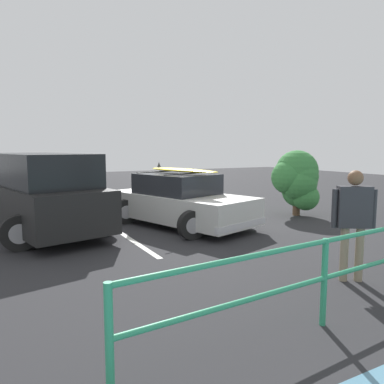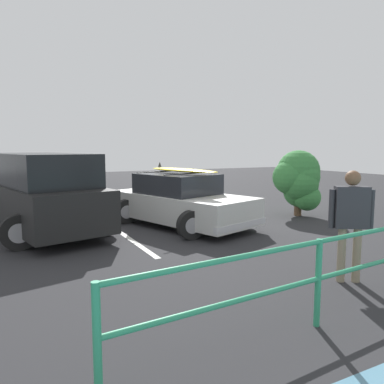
# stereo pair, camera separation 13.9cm
# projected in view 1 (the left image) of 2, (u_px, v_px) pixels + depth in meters

# --- Properties ---
(ground_plane) EXTENTS (44.00, 44.00, 0.02)m
(ground_plane) POSITION_uv_depth(u_px,v_px,m) (161.00, 222.00, 10.27)
(ground_plane) COLOR #28282B
(ground_plane) RESTS_ON ground
(parking_stripe) EXTENTS (0.12, 4.94, 0.00)m
(parking_stripe) POSITION_uv_depth(u_px,v_px,m) (120.00, 232.00, 9.03)
(parking_stripe) COLOR silver
(parking_stripe) RESTS_ON ground
(sedan_car) EXTENTS (3.07, 4.37, 1.64)m
(sedan_car) POSITION_uv_depth(u_px,v_px,m) (180.00, 201.00, 9.76)
(sedan_car) COLOR silver
(sedan_car) RESTS_ON ground
(suv_car) EXTENTS (3.07, 4.94, 1.90)m
(suv_car) POSITION_uv_depth(u_px,v_px,m) (40.00, 193.00, 8.93)
(suv_car) COLOR black
(suv_car) RESTS_ON ground
(person_bystander) EXTENTS (0.58, 0.42, 1.70)m
(person_bystander) POSITION_uv_depth(u_px,v_px,m) (354.00, 215.00, 5.62)
(person_bystander) COLOR gray
(person_bystander) RESTS_ON ground
(bush_near_left) EXTENTS (1.45, 1.36, 1.96)m
(bush_near_left) POSITION_uv_depth(u_px,v_px,m) (297.00, 179.00, 11.12)
(bush_near_left) COLOR brown
(bush_near_left) RESTS_ON ground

